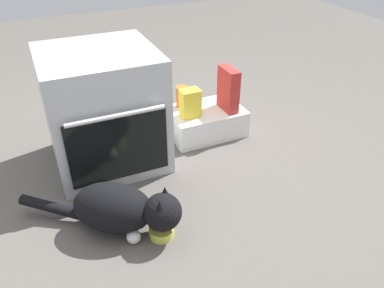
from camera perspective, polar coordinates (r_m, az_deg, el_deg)
name	(u,v)px	position (r m, az deg, el deg)	size (l,w,h in m)	color
ground	(135,189)	(2.13, -8.47, -6.72)	(8.00, 8.00, 0.00)	#56514C
oven	(104,109)	(2.23, -13.05, 5.08)	(0.62, 0.65, 0.67)	#B7BABF
pantry_cabinet	(205,121)	(2.56, 2.01, 3.42)	(0.49, 0.33, 0.18)	white
food_bowl	(161,231)	(1.84, -4.60, -12.84)	(0.12, 0.12, 0.07)	#D1D14C
cat	(122,209)	(1.82, -10.44, -9.47)	(0.69, 0.54, 0.26)	black
sauce_jar	(182,97)	(2.52, -1.49, 7.05)	(0.08, 0.08, 0.14)	#D16023
snack_bag	(190,103)	(2.39, -0.27, 6.12)	(0.12, 0.09, 0.18)	yellow
cereal_box	(228,89)	(2.47, 5.44, 8.15)	(0.07, 0.18, 0.28)	#B72D28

